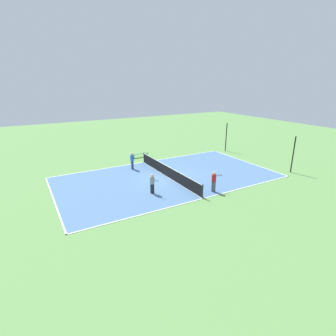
{
  "coord_description": "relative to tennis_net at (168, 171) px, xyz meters",
  "views": [
    {
      "loc": [
        19.65,
        -11.23,
        8.45
      ],
      "look_at": [
        0.0,
        0.0,
        0.9
      ],
      "focal_mm": 28.0,
      "sensor_mm": 36.0,
      "label": 1
    }
  ],
  "objects": [
    {
      "name": "ground_plane",
      "position": [
        0.0,
        0.0,
        -0.58
      ],
      "size": [
        80.0,
        80.0,
        0.0
      ],
      "primitive_type": "plane",
      "color": "#60934C"
    },
    {
      "name": "tennis_net",
      "position": [
        0.0,
        0.0,
        0.0
      ],
      "size": [
        10.58,
        0.1,
        1.1
      ],
      "color": "black",
      "rests_on": "court_surface"
    },
    {
      "name": "court_surface",
      "position": [
        0.0,
        0.0,
        -0.57
      ],
      "size": [
        10.78,
        19.75,
        0.02
      ],
      "color": "#4C729E",
      "rests_on": "ground_plane"
    },
    {
      "name": "tennis_ball_near_net",
      "position": [
        -4.52,
        9.07,
        -0.52
      ],
      "size": [
        0.07,
        0.07,
        0.07
      ],
      "primitive_type": "sphere",
      "color": "#CCE033",
      "rests_on": "court_surface"
    },
    {
      "name": "fence_post_back_left",
      "position": [
        -4.7,
        11.05,
        1.19
      ],
      "size": [
        0.12,
        0.12,
        3.55
      ],
      "color": "black",
      "rests_on": "ground_plane"
    },
    {
      "name": "tennis_ball_right_alley",
      "position": [
        4.48,
        8.07,
        -0.52
      ],
      "size": [
        0.07,
        0.07,
        0.07
      ],
      "primitive_type": "sphere",
      "color": "#CCE033",
      "rests_on": "court_surface"
    },
    {
      "name": "tennis_ball_midcourt",
      "position": [
        1.49,
        -0.59,
        -0.52
      ],
      "size": [
        0.07,
        0.07,
        0.07
      ],
      "primitive_type": "sphere",
      "color": "#CCE033",
      "rests_on": "court_surface"
    },
    {
      "name": "player_coach_red",
      "position": [
        4.7,
        1.5,
        0.42
      ],
      "size": [
        0.37,
        0.94,
        1.7
      ],
      "rotation": [
        0.0,
        0.0,
        1.53
      ],
      "color": "#4C4C51",
      "rests_on": "court_surface"
    },
    {
      "name": "bench",
      "position": [
        -7.43,
        0.58,
        -0.19
      ],
      "size": [
        0.36,
        1.99,
        0.45
      ],
      "rotation": [
        0.0,
        0.0,
        1.57
      ],
      "color": "#4C8C4C",
      "rests_on": "ground_plane"
    },
    {
      "name": "player_near_blue",
      "position": [
        -3.76,
        -1.96,
        0.42
      ],
      "size": [
        0.97,
        0.47,
        1.7
      ],
      "rotation": [
        0.0,
        0.0,
        6.13
      ],
      "color": "navy",
      "rests_on": "court_surface"
    },
    {
      "name": "fence_post_back_right",
      "position": [
        4.7,
        11.05,
        1.19
      ],
      "size": [
        0.12,
        0.12,
        3.55
      ],
      "color": "black",
      "rests_on": "ground_plane"
    },
    {
      "name": "player_baseline_gray",
      "position": [
        2.59,
        -2.89,
        0.37
      ],
      "size": [
        0.97,
        0.48,
        1.62
      ],
      "rotation": [
        0.0,
        0.0,
        0.17
      ],
      "color": "black",
      "rests_on": "court_surface"
    }
  ]
}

